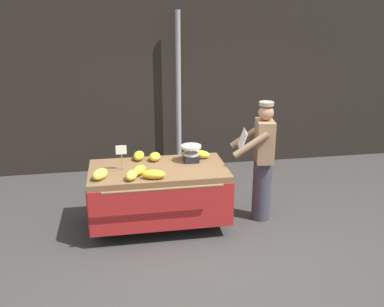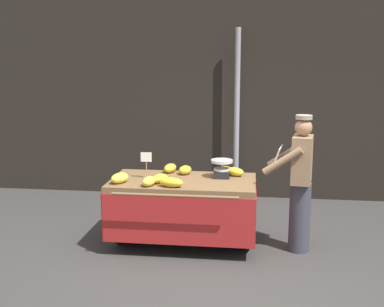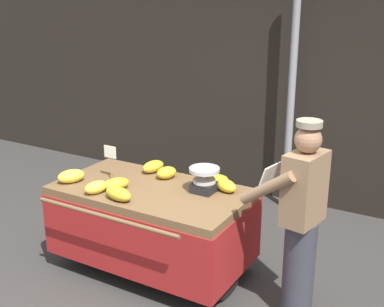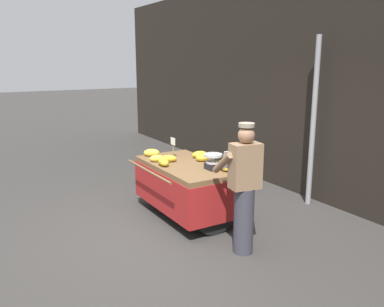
{
  "view_description": "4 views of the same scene",
  "coord_description": "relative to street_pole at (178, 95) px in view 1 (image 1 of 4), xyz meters",
  "views": [
    {
      "loc": [
        -1.0,
        -4.89,
        2.9
      ],
      "look_at": [
        -0.08,
        0.35,
        1.09
      ],
      "focal_mm": 40.31,
      "sensor_mm": 36.0,
      "label": 1
    },
    {
      "loc": [
        0.36,
        -5.46,
        2.39
      ],
      "look_at": [
        -0.39,
        0.35,
        1.24
      ],
      "focal_mm": 45.73,
      "sensor_mm": 36.0,
      "label": 2
    },
    {
      "loc": [
        2.01,
        -3.09,
        2.63
      ],
      "look_at": [
        -0.12,
        0.57,
        1.25
      ],
      "focal_mm": 46.84,
      "sensor_mm": 36.0,
      "label": 3
    },
    {
      "loc": [
        4.79,
        -2.58,
        2.46
      ],
      "look_at": [
        -0.16,
        0.36,
        1.12
      ],
      "focal_mm": 37.61,
      "sensor_mm": 36.0,
      "label": 4
    }
  ],
  "objects": [
    {
      "name": "vendor_person",
      "position": [
        0.86,
        -2.12,
        -0.56
      ],
      "size": [
        0.63,
        0.58,
        1.71
      ],
      "color": "#383842",
      "rests_on": "ground"
    },
    {
      "name": "banana_bunch_5",
      "position": [
        -0.68,
        -2.49,
        -0.51
      ],
      "size": [
        0.32,
        0.21,
        0.12
      ],
      "primitive_type": "ellipsoid",
      "rotation": [
        0.0,
        0.0,
        1.36
      ],
      "color": "gold",
      "rests_on": "banana_cart"
    },
    {
      "name": "banana_bunch_7",
      "position": [
        0.05,
        -1.83,
        -0.51
      ],
      "size": [
        0.29,
        0.24,
        0.11
      ],
      "primitive_type": "ellipsoid",
      "rotation": [
        0.0,
        0.0,
        1.12
      ],
      "color": "yellow",
      "rests_on": "banana_cart"
    },
    {
      "name": "banana_bunch_2",
      "position": [
        -0.85,
        -2.31,
        -0.51
      ],
      "size": [
        0.25,
        0.29,
        0.11
      ],
      "primitive_type": "ellipsoid",
      "rotation": [
        0.0,
        0.0,
        2.64
      ],
      "color": "gold",
      "rests_on": "banana_cart"
    },
    {
      "name": "banana_bunch_1",
      "position": [
        -1.34,
        -2.38,
        -0.5
      ],
      "size": [
        0.26,
        0.31,
        0.13
      ],
      "primitive_type": "ellipsoid",
      "rotation": [
        0.0,
        0.0,
        2.66
      ],
      "color": "yellow",
      "rests_on": "banana_cart"
    },
    {
      "name": "banana_bunch_0",
      "position": [
        -0.11,
        -1.76,
        -0.51
      ],
      "size": [
        0.31,
        0.3,
        0.11
      ],
      "primitive_type": "ellipsoid",
      "rotation": [
        0.0,
        0.0,
        2.3
      ],
      "color": "gold",
      "rests_on": "banana_cart"
    },
    {
      "name": "street_pole",
      "position": [
        0.0,
        0.0,
        0.0
      ],
      "size": [
        0.09,
        0.09,
        2.87
      ],
      "primitive_type": "cylinder",
      "color": "gray",
      "rests_on": "ground"
    },
    {
      "name": "weighing_scale",
      "position": [
        -0.11,
        -1.95,
        -0.44
      ],
      "size": [
        0.28,
        0.28,
        0.24
      ],
      "color": "black",
      "rests_on": "banana_cart"
    },
    {
      "name": "banana_cart",
      "position": [
        -0.59,
        -2.12,
        -0.79
      ],
      "size": [
        1.85,
        1.2,
        0.87
      ],
      "color": "brown",
      "rests_on": "ground"
    },
    {
      "name": "banana_bunch_3",
      "position": [
        -0.82,
        -1.74,
        -0.5
      ],
      "size": [
        0.2,
        0.29,
        0.12
      ],
      "primitive_type": "ellipsoid",
      "rotation": [
        0.0,
        0.0,
        2.95
      ],
      "color": "gold",
      "rests_on": "banana_cart"
    },
    {
      "name": "back_wall",
      "position": [
        -0.07,
        0.36,
        0.62
      ],
      "size": [
        16.0,
        0.24,
        4.11
      ],
      "primitive_type": "cube",
      "color": "black",
      "rests_on": "ground"
    },
    {
      "name": "banana_bunch_6",
      "position": [
        -0.6,
        -1.83,
        -0.5
      ],
      "size": [
        0.21,
        0.25,
        0.12
      ],
      "primitive_type": "ellipsoid",
      "rotation": [
        0.0,
        0.0,
        2.84
      ],
      "color": "gold",
      "rests_on": "banana_cart"
    },
    {
      "name": "price_sign",
      "position": [
        -1.06,
        -2.12,
        -0.32
      ],
      "size": [
        0.14,
        0.01,
        0.34
      ],
      "color": "#997A51",
      "rests_on": "banana_cart"
    },
    {
      "name": "banana_bunch_4",
      "position": [
        -0.95,
        -2.47,
        -0.51
      ],
      "size": [
        0.2,
        0.26,
        0.11
      ],
      "primitive_type": "ellipsoid",
      "rotation": [
        0.0,
        0.0,
        2.85
      ],
      "color": "yellow",
      "rests_on": "banana_cart"
    },
    {
      "name": "ground_plane",
      "position": [
        -0.07,
        -2.6,
        -1.43
      ],
      "size": [
        60.0,
        60.0,
        0.0
      ],
      "primitive_type": "plane",
      "color": "#383533"
    }
  ]
}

